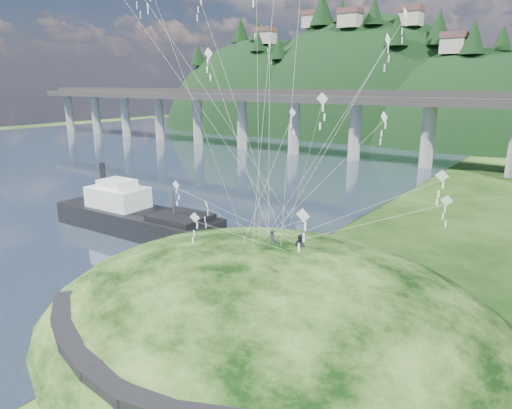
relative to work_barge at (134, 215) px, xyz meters
The scene contains 10 objects.
ground 18.43m from the work_barge, 30.58° to the right, with size 320.00×320.00×0.00m, color black.
water 59.93m from the work_barge, 159.81° to the left, with size 240.00×240.00×0.00m, color #2E3E54.
grass_hill 25.11m from the work_barge, 17.12° to the right, with size 36.00×32.00×13.00m.
footpath 30.07m from the work_barge, 39.37° to the right, with size 22.29×5.84×0.83m.
bridge 62.17m from the work_barge, 99.97° to the left, with size 160.00×11.00×15.00m.
far_ridge 116.59m from the work_barge, 103.84° to the left, with size 153.00×70.00×94.50m.
work_barge is the anchor object (origin of this frame).
wooden_dock 14.52m from the work_barge, 20.54° to the right, with size 14.52×6.97×1.04m.
kite_flyers 24.81m from the work_barge, 11.37° to the right, with size 3.07×1.34×2.00m.
kite_swarm 28.18m from the work_barge, 13.55° to the right, with size 20.28×18.15×20.37m.
Camera 1 is at (25.14, -22.73, 16.54)m, focal length 32.00 mm.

